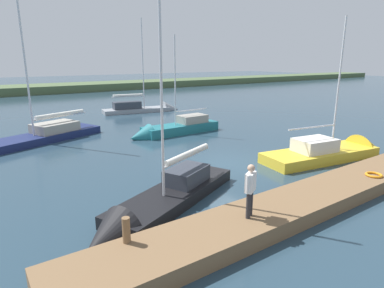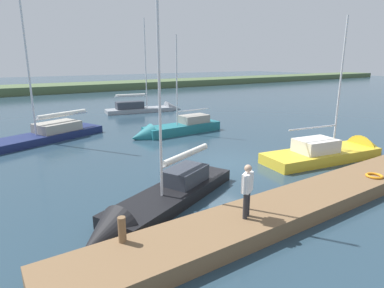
{
  "view_description": "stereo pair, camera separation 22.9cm",
  "coord_description": "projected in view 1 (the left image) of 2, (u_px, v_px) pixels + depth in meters",
  "views": [
    {
      "loc": [
        10.42,
        12.01,
        5.17
      ],
      "look_at": [
        1.74,
        -0.59,
        1.17
      ],
      "focal_mm": 30.32,
      "sensor_mm": 36.0,
      "label": 1
    },
    {
      "loc": [
        10.23,
        12.13,
        5.17
      ],
      "look_at": [
        1.74,
        -0.59,
        1.17
      ],
      "focal_mm": 30.32,
      "sensor_mm": 36.0,
      "label": 2
    }
  ],
  "objects": [
    {
      "name": "sailboat_near_dock",
      "position": [
        147.0,
        110.0,
        33.14
      ],
      "size": [
        8.05,
        3.06,
        9.91
      ],
      "rotation": [
        0.0,
        0.0,
        2.98
      ],
      "color": "gray",
      "rests_on": "ground_plane"
    },
    {
      "name": "sailboat_far_right",
      "position": [
        159.0,
        207.0,
        11.41
      ],
      "size": [
        7.46,
        4.57,
        9.49
      ],
      "rotation": [
        0.0,
        0.0,
        0.42
      ],
      "color": "black",
      "rests_on": "ground_plane"
    },
    {
      "name": "sailboat_far_left",
      "position": [
        337.0,
        155.0,
        17.72
      ],
      "size": [
        8.24,
        3.26,
        8.23
      ],
      "rotation": [
        0.0,
        0.0,
        2.99
      ],
      "color": "gold",
      "rests_on": "ground_plane"
    },
    {
      "name": "mooring_post_far",
      "position": [
        126.0,
        230.0,
        8.41
      ],
      "size": [
        0.21,
        0.21,
        0.7
      ],
      "primitive_type": "cylinder",
      "color": "brown",
      "rests_on": "dock_pier"
    },
    {
      "name": "far_shoreline",
      "position": [
        46.0,
        92.0,
        52.41
      ],
      "size": [
        180.0,
        8.0,
        2.4
      ],
      "primitive_type": "cube",
      "color": "#4C603D",
      "rests_on": "ground_plane"
    },
    {
      "name": "ground_plane",
      "position": [
        227.0,
        164.0,
        16.59
      ],
      "size": [
        200.0,
        200.0,
        0.0
      ],
      "primitive_type": "plane",
      "color": "#263D4C"
    },
    {
      "name": "life_ring_buoy",
      "position": [
        374.0,
        175.0,
        13.3
      ],
      "size": [
        0.66,
        0.66,
        0.1
      ],
      "primitive_type": "torus",
      "color": "orange",
      "rests_on": "dock_pier"
    },
    {
      "name": "dock_pier",
      "position": [
        323.0,
        195.0,
        12.13
      ],
      "size": [
        19.83,
        2.02,
        0.53
      ],
      "primitive_type": "cube",
      "color": "brown",
      "rests_on": "ground_plane"
    },
    {
      "name": "sailboat_outer_mooring",
      "position": [
        20.0,
        143.0,
        19.91
      ],
      "size": [
        9.59,
        5.44,
        11.55
      ],
      "rotation": [
        0.0,
        0.0,
        0.37
      ],
      "color": "navy",
      "rests_on": "ground_plane"
    },
    {
      "name": "sailboat_inner_slip",
      "position": [
        172.0,
        131.0,
        23.07
      ],
      "size": [
        7.0,
        1.93,
        7.47
      ],
      "rotation": [
        0.0,
        0.0,
        0.04
      ],
      "color": "#1E6B75",
      "rests_on": "ground_plane"
    },
    {
      "name": "person_on_dock",
      "position": [
        250.0,
        187.0,
        9.63
      ],
      "size": [
        0.58,
        0.41,
        1.67
      ],
      "rotation": [
        0.0,
        0.0,
        2.06
      ],
      "color": "#28282D",
      "rests_on": "dock_pier"
    }
  ]
}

